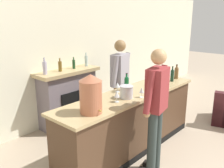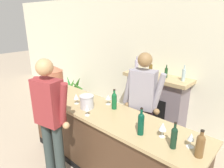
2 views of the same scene
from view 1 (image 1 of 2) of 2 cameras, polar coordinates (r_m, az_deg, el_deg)
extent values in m
cube|color=silver|center=(5.34, -11.53, 5.74)|extent=(12.00, 0.07, 2.75)
cube|color=#4B3321|center=(4.30, 4.30, -8.85)|extent=(2.88, 0.63, 0.97)
cube|color=tan|center=(4.11, 4.45, -2.38)|extent=(2.95, 0.70, 0.04)
cube|color=black|center=(4.34, 7.64, -15.24)|extent=(2.82, 0.01, 0.10)
cube|color=slate|center=(5.30, -10.03, -3.40)|extent=(1.20, 0.44, 1.11)
cube|color=black|center=(5.18, -8.36, -5.45)|extent=(0.66, 0.02, 0.71)
cube|color=tan|center=(5.13, -10.20, 2.81)|extent=(1.36, 0.52, 0.07)
cylinder|color=#AAA5C1|center=(4.81, -15.10, 3.53)|extent=(0.08, 0.08, 0.24)
cylinder|color=#AAA5C1|center=(4.78, -15.24, 5.38)|extent=(0.03, 0.03, 0.08)
cylinder|color=brown|center=(5.00, -11.78, 3.97)|extent=(0.07, 0.07, 0.20)
cylinder|color=brown|center=(4.98, -11.87, 5.44)|extent=(0.03, 0.03, 0.07)
cylinder|color=#1B4221|center=(5.21, -8.73, 4.49)|extent=(0.06, 0.06, 0.18)
cylinder|color=#1B4221|center=(5.19, -8.78, 5.80)|extent=(0.02, 0.02, 0.06)
cylinder|color=#A2BDC1|center=(5.43, -5.92, 5.24)|extent=(0.06, 0.06, 0.22)
cylinder|color=#A2BDC1|center=(5.40, -5.97, 6.77)|extent=(0.03, 0.03, 0.07)
cube|color=#42191D|center=(5.97, 23.17, -5.26)|extent=(0.80, 0.41, 0.53)
cylinder|color=#2F3A38|center=(3.81, 10.21, -12.29)|extent=(0.13, 0.13, 0.99)
cube|color=black|center=(4.07, 8.92, -17.82)|extent=(0.15, 0.26, 0.07)
cylinder|color=#2F3A38|center=(3.65, 9.08, -13.61)|extent=(0.13, 0.13, 0.99)
cube|color=maroon|center=(3.43, 10.26, -1.24)|extent=(0.40, 0.29, 0.59)
cylinder|color=maroon|center=(3.64, 11.24, -0.04)|extent=(0.20, 0.08, 0.57)
sphere|color=tan|center=(3.73, 10.70, -4.43)|extent=(0.09, 0.09, 0.09)
cylinder|color=maroon|center=(3.22, 8.52, -1.95)|extent=(0.20, 0.08, 0.57)
sphere|color=tan|center=(3.33, 7.99, -6.82)|extent=(0.09, 0.09, 0.09)
sphere|color=tan|center=(3.33, 10.63, 6.13)|extent=(0.21, 0.21, 0.21)
cylinder|color=#2B1A23|center=(4.74, 1.19, -6.31)|extent=(0.13, 0.13, 0.99)
cube|color=black|center=(4.90, 1.91, -11.43)|extent=(0.15, 0.26, 0.07)
cylinder|color=#2B1A23|center=(4.91, 2.26, -5.53)|extent=(0.13, 0.13, 0.99)
cube|color=black|center=(5.06, 2.93, -10.51)|extent=(0.15, 0.26, 0.07)
cube|color=#938E9B|center=(4.59, 1.82, 3.25)|extent=(0.40, 0.30, 0.58)
cylinder|color=#938E9B|center=(4.38, 0.71, 2.80)|extent=(0.20, 0.08, 0.57)
sphere|color=olive|center=(4.45, 0.93, -0.99)|extent=(0.09, 0.09, 0.09)
cylinder|color=#938E9B|center=(4.78, 3.26, 3.88)|extent=(0.20, 0.08, 0.57)
sphere|color=olive|center=(4.85, 3.42, 0.38)|extent=(0.09, 0.09, 0.09)
sphere|color=olive|center=(4.52, 1.86, 8.73)|extent=(0.21, 0.21, 0.21)
cylinder|color=#B26546|center=(3.24, -4.86, -2.99)|extent=(0.29, 0.29, 0.43)
cone|color=#B26546|center=(3.17, -4.97, 1.47)|extent=(0.30, 0.30, 0.09)
cylinder|color=#B29333|center=(3.18, -2.73, -6.14)|extent=(0.02, 0.04, 0.02)
cylinder|color=silver|center=(3.84, 3.35, -1.91)|extent=(0.20, 0.20, 0.18)
cylinder|color=silver|center=(3.81, 3.37, -0.51)|extent=(0.21, 0.21, 0.01)
cylinder|color=black|center=(4.93, 13.58, 1.75)|extent=(0.06, 0.06, 0.20)
sphere|color=black|center=(4.91, 13.66, 2.90)|extent=(0.06, 0.06, 0.06)
cylinder|color=black|center=(4.90, 13.69, 3.35)|extent=(0.03, 0.03, 0.08)
cylinder|color=black|center=(4.89, 13.72, 3.87)|extent=(0.03, 0.03, 0.01)
cylinder|color=#093C29|center=(4.59, 11.43, 1.02)|extent=(0.07, 0.07, 0.23)
sphere|color=#093C29|center=(4.56, 11.51, 2.42)|extent=(0.07, 0.07, 0.07)
cylinder|color=#093C29|center=(4.55, 11.54, 2.96)|extent=(0.03, 0.03, 0.09)
cylinder|color=black|center=(4.54, 11.57, 3.59)|extent=(0.03, 0.03, 0.01)
cylinder|color=#11562B|center=(4.22, 3.34, -0.11)|extent=(0.07, 0.07, 0.21)
sphere|color=#11562B|center=(4.19, 3.36, 1.26)|extent=(0.07, 0.07, 0.07)
cylinder|color=#11562B|center=(4.18, 3.37, 1.80)|extent=(0.03, 0.03, 0.08)
cylinder|color=black|center=(4.17, 3.38, 2.42)|extent=(0.03, 0.03, 0.01)
cylinder|color=brown|center=(5.16, 14.49, 2.28)|extent=(0.08, 0.08, 0.20)
sphere|color=brown|center=(5.14, 14.56, 3.36)|extent=(0.08, 0.08, 0.08)
cylinder|color=brown|center=(5.13, 14.59, 3.78)|extent=(0.03, 0.03, 0.08)
cylinder|color=black|center=(5.12, 14.63, 4.27)|extent=(0.04, 0.04, 0.01)
cylinder|color=silver|center=(4.16, 1.27, -1.79)|extent=(0.08, 0.08, 0.01)
cylinder|color=silver|center=(4.14, 1.28, -1.24)|extent=(0.01, 0.01, 0.08)
cone|color=silver|center=(4.12, 1.28, -0.22)|extent=(0.09, 0.09, 0.08)
cylinder|color=silver|center=(4.85, 11.45, 0.45)|extent=(0.06, 0.06, 0.01)
cylinder|color=silver|center=(4.84, 11.48, 0.94)|extent=(0.01, 0.01, 0.08)
cone|color=silver|center=(4.82, 11.53, 1.95)|extent=(0.09, 0.09, 0.09)
cylinder|color=silver|center=(5.12, 12.91, 1.17)|extent=(0.07, 0.07, 0.01)
cylinder|color=silver|center=(5.11, 12.94, 1.63)|extent=(0.01, 0.01, 0.08)
cone|color=silver|center=(5.09, 12.99, 2.48)|extent=(0.07, 0.07, 0.08)
cylinder|color=silver|center=(3.69, 1.11, -4.08)|extent=(0.07, 0.07, 0.01)
cylinder|color=silver|center=(3.68, 1.12, -3.51)|extent=(0.01, 0.01, 0.07)
cone|color=silver|center=(3.65, 1.12, -2.32)|extent=(0.08, 0.08, 0.09)
cylinder|color=silver|center=(3.92, 6.75, -3.00)|extent=(0.07, 0.07, 0.01)
cylinder|color=silver|center=(3.90, 6.76, -2.47)|extent=(0.01, 0.01, 0.07)
cone|color=silver|center=(3.88, 6.80, -1.37)|extent=(0.07, 0.07, 0.09)
camera|label=2|loc=(4.96, 36.76, 13.09)|focal=32.00mm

